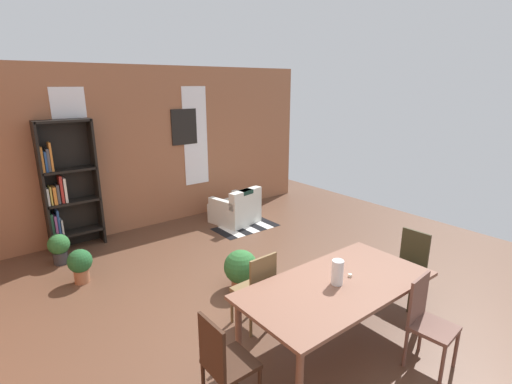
{
  "coord_description": "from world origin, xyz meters",
  "views": [
    {
      "loc": [
        -2.72,
        -3.26,
        2.8
      ],
      "look_at": [
        0.87,
        1.31,
        1.13
      ],
      "focal_mm": 26.53,
      "sensor_mm": 36.0,
      "label": 1
    }
  ],
  "objects": [
    {
      "name": "vase_on_table",
      "position": [
        0.18,
        -0.97,
        0.88
      ],
      "size": [
        0.13,
        0.13,
        0.27
      ],
      "primitive_type": "cylinder",
      "color": "silver",
      "rests_on": "dining_table"
    },
    {
      "name": "dining_table",
      "position": [
        0.19,
        -0.97,
        0.68
      ],
      "size": [
        2.17,
        1.09,
        0.74
      ],
      "color": "brown",
      "rests_on": "ground"
    },
    {
      "name": "back_wall_brick",
      "position": [
        0.0,
        3.84,
        1.57
      ],
      "size": [
        7.81,
        0.12,
        3.14
      ],
      "primitive_type": "cube",
      "color": "#A06344",
      "rests_on": "ground"
    },
    {
      "name": "dining_chair_head_left",
      "position": [
        -1.27,
        -0.97,
        0.51
      ],
      "size": [
        0.4,
        0.4,
        0.95
      ],
      "color": "#371F13",
      "rests_on": "ground"
    },
    {
      "name": "potted_plant_by_shelf",
      "position": [
        -1.76,
        3.05,
        0.28
      ],
      "size": [
        0.33,
        0.33,
        0.5
      ],
      "color": "#333338",
      "rests_on": "ground"
    },
    {
      "name": "window_pane_0",
      "position": [
        -1.19,
        3.77,
        1.73
      ],
      "size": [
        0.55,
        0.02,
        2.04
      ],
      "primitive_type": "cube",
      "color": "white"
    },
    {
      "name": "tealight_candle_0",
      "position": [
        0.41,
        -0.96,
        0.76
      ],
      "size": [
        0.04,
        0.04,
        0.03
      ],
      "primitive_type": "cylinder",
      "color": "silver",
      "rests_on": "dining_table"
    },
    {
      "name": "ground_plane",
      "position": [
        0.0,
        0.0,
        0.0
      ],
      "size": [
        9.83,
        9.83,
        0.0
      ],
      "primitive_type": "plane",
      "color": "brown"
    },
    {
      "name": "framed_picture",
      "position": [
        0.94,
        3.77,
        1.94
      ],
      "size": [
        0.56,
        0.03,
        0.72
      ],
      "primitive_type": "cube",
      "color": "black"
    },
    {
      "name": "dining_chair_far_left",
      "position": [
        -0.3,
        -0.2,
        0.51
      ],
      "size": [
        0.41,
        0.41,
        0.95
      ],
      "color": "brown",
      "rests_on": "ground"
    },
    {
      "name": "dining_chair_head_right",
      "position": [
        1.65,
        -0.96,
        0.51
      ],
      "size": [
        0.42,
        0.42,
        0.95
      ],
      "color": "#37321D",
      "rests_on": "ground"
    },
    {
      "name": "window_pane_1",
      "position": [
        1.19,
        3.77,
        1.73
      ],
      "size": [
        0.55,
        0.02,
        2.04
      ],
      "primitive_type": "cube",
      "color": "white"
    },
    {
      "name": "armchair_white",
      "position": [
        1.55,
        2.84,
        0.28
      ],
      "size": [
        0.93,
        0.93,
        0.75
      ],
      "color": "silver",
      "rests_on": "ground"
    },
    {
      "name": "bookshelf_tall",
      "position": [
        -1.43,
        3.6,
        1.11
      ],
      "size": [
        0.88,
        0.31,
        2.23
      ],
      "color": "black",
      "rests_on": "ground"
    },
    {
      "name": "potted_plant_window",
      "position": [
        -1.66,
        2.2,
        0.29
      ],
      "size": [
        0.34,
        0.34,
        0.51
      ],
      "color": "#9E6042",
      "rests_on": "ground"
    },
    {
      "name": "dining_chair_near_right",
      "position": [
        0.67,
        -1.74,
        0.51
      ],
      "size": [
        0.44,
        0.44,
        0.95
      ],
      "color": "brown",
      "rests_on": "ground"
    },
    {
      "name": "potted_plant_corner",
      "position": [
        0.07,
        0.63,
        0.31
      ],
      "size": [
        0.48,
        0.48,
        0.57
      ],
      "color": "#9E6042",
      "rests_on": "ground"
    },
    {
      "name": "striped_rug",
      "position": [
        1.53,
        2.48,
        0.0
      ],
      "size": [
        1.25,
        0.72,
        0.01
      ],
      "color": "black",
      "rests_on": "ground"
    }
  ]
}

